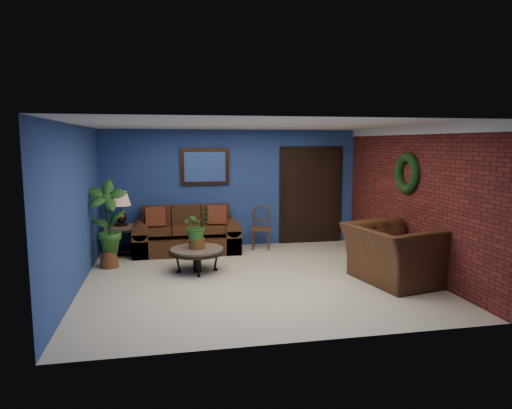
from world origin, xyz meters
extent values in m
plane|color=beige|center=(0.00, 0.00, 0.00)|extent=(5.50, 5.50, 0.00)
cube|color=navy|center=(0.00, 2.50, 1.25)|extent=(5.50, 0.04, 2.50)
cube|color=navy|center=(-2.75, 0.00, 1.25)|extent=(0.04, 5.00, 2.50)
cube|color=maroon|center=(2.75, 0.00, 1.25)|extent=(0.04, 5.00, 2.50)
cube|color=white|center=(0.00, 0.00, 2.50)|extent=(5.50, 5.00, 0.02)
cube|color=white|center=(2.72, 0.00, 2.43)|extent=(0.03, 5.00, 0.14)
cube|color=#3B2212|center=(-0.60, 2.46, 1.72)|extent=(1.02, 0.06, 0.77)
cube|color=black|center=(1.75, 2.47, 1.05)|extent=(1.44, 0.06, 2.18)
torus|color=black|center=(2.69, 0.05, 1.70)|extent=(0.16, 0.72, 0.72)
cube|color=#4D2D16|center=(-1.02, 2.00, 0.17)|extent=(2.12, 0.92, 0.35)
cube|color=#4D2D16|center=(-1.02, 2.33, 0.49)|extent=(1.81, 0.25, 0.87)
cube|color=#4D2D16|center=(-1.63, 1.94, 0.50)|extent=(0.58, 0.63, 0.13)
cube|color=#4D2D16|center=(-1.02, 1.94, 0.50)|extent=(0.58, 0.63, 0.13)
cube|color=#4D2D16|center=(-0.42, 1.94, 0.50)|extent=(0.58, 0.63, 0.13)
cube|color=#4D2D16|center=(-1.93, 2.00, 0.24)|extent=(0.31, 0.92, 0.48)
cube|color=#4D2D16|center=(-0.12, 2.00, 0.24)|extent=(0.31, 0.92, 0.48)
cube|color=maroon|center=(-1.64, 1.98, 0.76)|extent=(0.39, 0.12, 0.39)
cube|color=maroon|center=(-0.41, 1.98, 0.76)|extent=(0.39, 0.12, 0.39)
cylinder|color=#4C4843|center=(-0.92, 0.56, 0.39)|extent=(0.91, 0.91, 0.05)
cylinder|color=black|center=(-0.92, 0.56, 0.36)|extent=(0.97, 0.97, 0.05)
cylinder|color=black|center=(-0.92, 0.56, 0.18)|extent=(0.14, 0.14, 0.37)
cube|color=#4C4843|center=(-2.30, 2.05, 0.56)|extent=(0.61, 0.61, 0.05)
cube|color=black|center=(-2.30, 2.05, 0.52)|extent=(0.65, 0.65, 0.04)
cube|color=black|center=(-2.30, 2.05, 0.12)|extent=(0.55, 0.55, 0.03)
cylinder|color=black|center=(-2.56, 1.79, 0.28)|extent=(0.03, 0.03, 0.56)
cylinder|color=black|center=(-2.04, 1.79, 0.28)|extent=(0.03, 0.03, 0.56)
cylinder|color=black|center=(-2.56, 2.31, 0.28)|extent=(0.03, 0.03, 0.56)
cylinder|color=black|center=(-2.04, 2.31, 0.28)|extent=(0.03, 0.03, 0.56)
cylinder|color=#3B2212|center=(-2.30, 2.05, 0.61)|extent=(0.24, 0.24, 0.05)
sphere|color=#3B2212|center=(-2.30, 2.05, 0.73)|extent=(0.22, 0.22, 0.22)
cylinder|color=#3B2212|center=(-2.30, 2.05, 0.91)|extent=(0.02, 0.02, 0.28)
cone|color=tan|center=(-2.30, 2.05, 1.11)|extent=(0.40, 0.40, 0.28)
cube|color=#553718|center=(0.53, 2.05, 0.43)|extent=(0.48, 0.48, 0.04)
torus|color=#553718|center=(0.57, 2.22, 0.73)|extent=(0.36, 0.13, 0.37)
cylinder|color=#553718|center=(0.32, 1.93, 0.20)|extent=(0.03, 0.03, 0.41)
cylinder|color=#553718|center=(0.64, 1.85, 0.20)|extent=(0.03, 0.03, 0.41)
cylinder|color=#553718|center=(0.41, 2.25, 0.20)|extent=(0.03, 0.03, 0.41)
cylinder|color=#553718|center=(0.73, 2.17, 0.20)|extent=(0.03, 0.03, 0.41)
imported|color=#4D2D16|center=(2.15, -0.63, 0.46)|extent=(1.49, 1.63, 0.92)
cylinder|color=brown|center=(-0.92, 0.56, 0.51)|extent=(0.28, 0.28, 0.18)
imported|color=#1B4C17|center=(-0.92, 0.56, 0.82)|extent=(0.61, 0.57, 0.55)
cylinder|color=brown|center=(2.35, 0.30, 0.10)|extent=(0.26, 0.26, 0.20)
imported|color=#1B4C17|center=(2.35, 0.30, 0.50)|extent=(0.40, 0.34, 0.70)
cylinder|color=brown|center=(-2.45, 1.16, 0.15)|extent=(0.34, 0.34, 0.30)
imported|color=#1B4C17|center=(-2.45, 1.16, 0.91)|extent=(0.71, 0.49, 1.33)
camera|label=1|loc=(-1.41, -7.18, 2.23)|focal=32.00mm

